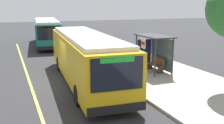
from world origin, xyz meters
TOP-DOWN VIEW (x-y plane):
  - ground_plane at (0.00, 0.00)m, footprint 120.00×120.00m
  - sidewalk_curb at (0.00, 6.00)m, footprint 44.00×6.40m
  - lane_stripe_center at (0.00, -2.20)m, footprint 36.00×0.14m
  - transit_bus_main at (0.51, 1.01)m, footprint 11.91×3.33m
  - transit_bus_second at (-15.58, 1.08)m, footprint 11.23×3.65m
  - bus_shelter at (0.05, 6.04)m, footprint 2.90×1.60m
  - waiting_bench at (0.21, 6.11)m, footprint 1.60×0.48m
  - route_sign_post at (3.33, 3.38)m, footprint 0.44×0.08m
  - pedestrian_commuter at (-0.46, 5.00)m, footprint 0.24×0.40m

SIDE VIEW (x-z plane):
  - ground_plane at x=0.00m, z-range 0.00..0.00m
  - lane_stripe_center at x=0.00m, z-range 0.00..0.01m
  - sidewalk_curb at x=0.00m, z-range 0.00..0.15m
  - waiting_bench at x=0.21m, z-range 0.16..1.11m
  - pedestrian_commuter at x=-0.46m, z-range 0.27..1.96m
  - transit_bus_second at x=-15.58m, z-range 0.14..3.09m
  - transit_bus_main at x=0.51m, z-range 0.14..3.09m
  - bus_shelter at x=0.05m, z-range 0.68..3.16m
  - route_sign_post at x=3.33m, z-range 0.56..3.36m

